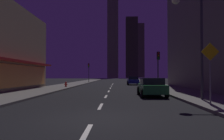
# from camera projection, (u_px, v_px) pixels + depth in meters

# --- Properties ---
(ground_plane) EXTENTS (78.00, 136.00, 0.10)m
(ground_plane) POSITION_uv_depth(u_px,v_px,m) (113.00, 84.00, 39.88)
(ground_plane) COLOR black
(sidewalk_right) EXTENTS (4.00, 76.00, 0.15)m
(sidewalk_right) POSITION_uv_depth(u_px,v_px,m) (150.00, 84.00, 39.70)
(sidewalk_right) COLOR #605E59
(sidewalk_right) RESTS_ON ground
(sidewalk_left) EXTENTS (4.00, 76.00, 0.15)m
(sidewalk_left) POSITION_uv_depth(u_px,v_px,m) (76.00, 84.00, 40.06)
(sidewalk_left) COLOR #605E59
(sidewalk_left) RESTS_ON ground
(lane_marking_center) EXTENTS (0.16, 38.60, 0.01)m
(lane_marking_center) POSITION_uv_depth(u_px,v_px,m) (110.00, 90.00, 24.09)
(lane_marking_center) COLOR silver
(lane_marking_center) RESTS_ON ground
(skyscraper_distant_tall) EXTENTS (6.15, 6.83, 45.98)m
(skyscraper_distant_tall) POSITION_uv_depth(u_px,v_px,m) (113.00, 38.00, 120.39)
(skyscraper_distant_tall) COLOR #625D4A
(skyscraper_distant_tall) RESTS_ON ground
(skyscraper_distant_mid) EXTENTS (7.21, 5.33, 36.94)m
(skyscraper_distant_mid) POSITION_uv_depth(u_px,v_px,m) (132.00, 48.00, 127.82)
(skyscraper_distant_mid) COLOR #323026
(skyscraper_distant_mid) RESTS_ON ground
(skyscraper_distant_short) EXTENTS (5.04, 7.77, 42.03)m
(skyscraper_distant_short) POSITION_uv_depth(u_px,v_px,m) (141.00, 51.00, 165.07)
(skyscraper_distant_short) COLOR #484536
(skyscraper_distant_short) RESTS_ON ground
(car_parked_near) EXTENTS (1.98, 4.24, 1.45)m
(car_parked_near) POSITION_uv_depth(u_px,v_px,m) (152.00, 87.00, 16.61)
(car_parked_near) COLOR #1E722D
(car_parked_near) RESTS_ON ground
(car_parked_far) EXTENTS (1.98, 4.24, 1.45)m
(car_parked_far) POSITION_uv_depth(u_px,v_px,m) (133.00, 81.00, 36.34)
(car_parked_far) COLOR navy
(car_parked_far) RESTS_ON ground
(fire_hydrant_far_left) EXTENTS (0.42, 0.30, 0.65)m
(fire_hydrant_far_left) POSITION_uv_depth(u_px,v_px,m) (66.00, 84.00, 27.62)
(fire_hydrant_far_left) COLOR red
(fire_hydrant_far_left) RESTS_ON sidewalk_left
(traffic_light_near_right) EXTENTS (0.32, 0.48, 4.20)m
(traffic_light_near_right) POSITION_uv_depth(u_px,v_px,m) (158.00, 62.00, 23.65)
(traffic_light_near_right) COLOR #2D2D2D
(traffic_light_near_right) RESTS_ON sidewalk_right
(traffic_light_far_left) EXTENTS (0.32, 0.48, 4.20)m
(traffic_light_far_left) POSITION_uv_depth(u_px,v_px,m) (89.00, 68.00, 46.75)
(traffic_light_far_left) COLOR #2D2D2D
(traffic_light_far_left) RESTS_ON sidewalk_left
(street_lamp_right) EXTENTS (1.96, 0.56, 6.58)m
(street_lamp_right) POSITION_uv_depth(u_px,v_px,m) (188.00, 21.00, 13.24)
(street_lamp_right) COLOR #38383D
(street_lamp_right) RESTS_ON sidewalk_right
(pedestrian_crossing_sign) EXTENTS (0.91, 0.08, 3.15)m
(pedestrian_crossing_sign) POSITION_uv_depth(u_px,v_px,m) (210.00, 68.00, 10.63)
(pedestrian_crossing_sign) COLOR slate
(pedestrian_crossing_sign) RESTS_ON sidewalk_right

